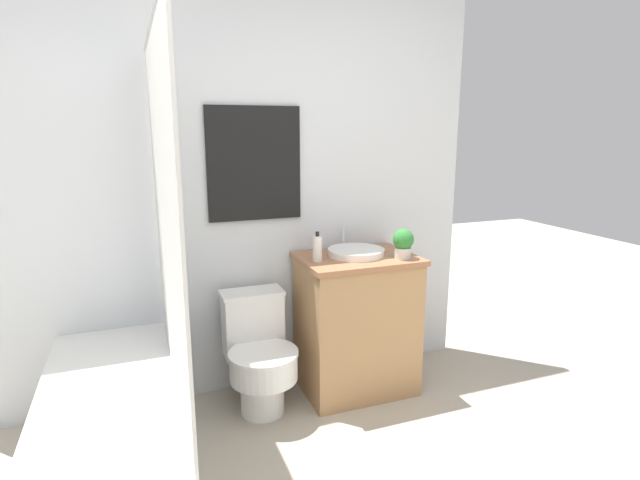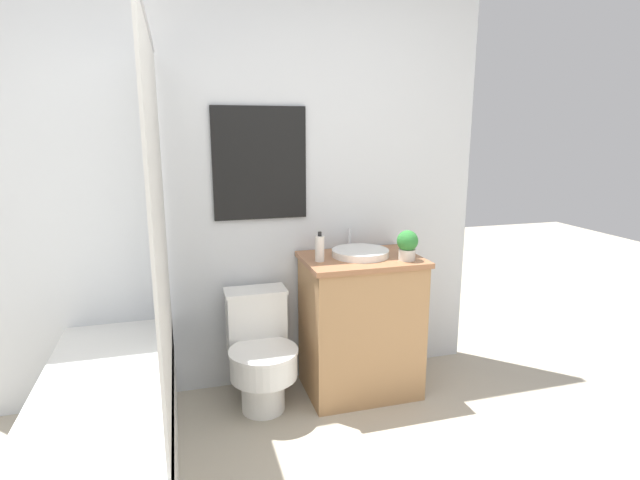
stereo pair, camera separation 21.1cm
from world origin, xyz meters
TOP-DOWN VIEW (x-y plane):
  - wall_back at (0.00, 1.83)m, footprint 3.01×0.07m
  - shower_area at (-0.70, 1.05)m, footprint 0.58×1.52m
  - toilet at (0.05, 1.54)m, footprint 0.39×0.53m
  - vanity at (0.66, 1.54)m, footprint 0.68×0.51m
  - sink at (0.66, 1.56)m, footprint 0.34×0.37m
  - soap_bottle at (0.40, 1.52)m, footprint 0.05×0.05m
  - potted_plant at (0.88, 1.41)m, footprint 0.12×0.12m

SIDE VIEW (x-z plane):
  - shower_area at x=-0.70m, z-range -0.69..1.29m
  - toilet at x=0.05m, z-range 0.00..0.66m
  - vanity at x=0.66m, z-range 0.00..0.85m
  - sink at x=0.66m, z-range 0.80..0.93m
  - soap_bottle at x=0.40m, z-range 0.83..1.01m
  - potted_plant at x=0.88m, z-range 0.85..1.02m
  - wall_back at x=0.00m, z-range 0.00..2.50m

